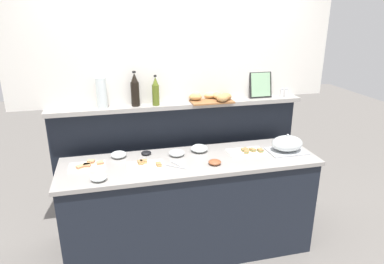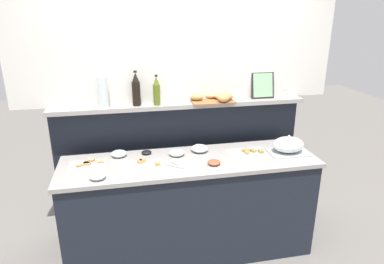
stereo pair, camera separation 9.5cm
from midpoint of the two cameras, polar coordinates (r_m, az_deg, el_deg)
name	(u,v)px [view 1 (the left image)]	position (r m, az deg, el deg)	size (l,w,h in m)	color
ground_plane	(178,215)	(3.93, -3.02, -13.65)	(12.00, 12.00, 0.00)	slate
buffet_counter	(191,207)	(3.18, -1.10, -12.35)	(2.21, 0.63, 0.93)	black
back_ledge_unit	(179,162)	(3.50, -2.88, -5.00)	(2.41, 0.22, 1.33)	black
upper_wall_panel	(177,32)	(3.21, -3.36, 16.23)	(3.01, 0.08, 1.27)	white
sandwich_platter_side	(88,166)	(2.97, -17.81, -5.33)	(0.29, 0.17, 0.04)	white
sandwich_platter_front	(146,165)	(2.87, -8.57, -5.51)	(0.31, 0.20, 0.04)	silver
sandwich_platter_rear	(247,151)	(3.14, 8.32, -3.23)	(0.33, 0.19, 0.04)	white
serving_cloche	(287,144)	(3.21, 14.71, -1.96)	(0.34, 0.24, 0.17)	#B7BABF
glass_bowl_large	(199,149)	(3.13, 0.35, -2.78)	(0.16, 0.16, 0.06)	silver
glass_bowl_medium	(119,155)	(3.08, -12.97, -3.71)	(0.14, 0.14, 0.05)	silver
glass_bowl_small	(177,153)	(3.04, -3.45, -3.53)	(0.14, 0.14, 0.05)	silver
glass_bowl_extra	(99,178)	(2.72, -16.22, -7.31)	(0.13, 0.13, 0.05)	silver
condiment_bowl_cream	(215,162)	(2.88, 2.86, -5.03)	(0.11, 0.11, 0.04)	brown
condiment_bowl_teal	(146,153)	(3.10, -8.49, -3.46)	(0.09, 0.09, 0.03)	black
serving_tongs	(177,166)	(2.85, -3.39, -5.67)	(0.15, 0.17, 0.01)	#B7BABF
olive_oil_bottle	(156,92)	(3.14, -6.93, 6.64)	(0.06, 0.06, 0.28)	#56661E
wine_bottle_dark	(135,90)	(3.14, -10.32, 6.81)	(0.08, 0.08, 0.32)	black
salt_shaker	(282,93)	(3.54, 13.99, 6.34)	(0.03, 0.03, 0.09)	white
pepper_shaker	(286,93)	(3.56, 14.62, 6.36)	(0.03, 0.03, 0.09)	white
bread_basket	(213,98)	(3.27, 2.70, 5.74)	(0.43, 0.30, 0.08)	brown
framed_picture	(261,85)	(3.46, 10.55, 7.74)	(0.23, 0.07, 0.26)	black
water_carafe	(102,93)	(3.13, -15.64, 6.26)	(0.09, 0.09, 0.27)	silver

